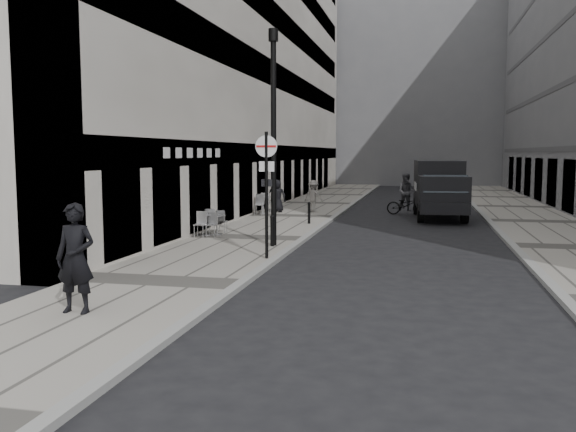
% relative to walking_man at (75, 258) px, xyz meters
% --- Properties ---
extents(ground, '(120.00, 120.00, 0.00)m').
position_rel_walking_man_xyz_m(ground, '(2.19, 0.33, -1.15)').
color(ground, black).
rests_on(ground, ground).
extents(sidewalk, '(4.00, 60.00, 0.12)m').
position_rel_walking_man_xyz_m(sidewalk, '(0.19, 18.33, -1.09)').
color(sidewalk, gray).
rests_on(sidewalk, ground).
extents(far_sidewalk, '(4.00, 60.00, 0.12)m').
position_rel_walking_man_xyz_m(far_sidewalk, '(11.19, 18.33, -1.09)').
color(far_sidewalk, gray).
rests_on(far_sidewalk, ground).
extents(building_left, '(4.00, 45.00, 18.00)m').
position_rel_walking_man_xyz_m(building_left, '(-3.81, 24.83, 7.85)').
color(building_left, beige).
rests_on(building_left, ground).
extents(building_far, '(24.00, 16.00, 22.00)m').
position_rel_walking_man_xyz_m(building_far, '(3.69, 56.33, 9.85)').
color(building_far, slate).
rests_on(building_far, ground).
extents(walking_man, '(0.77, 0.52, 2.06)m').
position_rel_walking_man_xyz_m(walking_man, '(0.00, 0.00, 0.00)').
color(walking_man, black).
rests_on(walking_man, sidewalk).
extents(sign_post, '(0.61, 0.12, 3.56)m').
position_rel_walking_man_xyz_m(sign_post, '(1.99, 6.47, 1.26)').
color(sign_post, black).
rests_on(sign_post, sidewalk).
extents(lamppost, '(0.31, 0.31, 6.84)m').
position_rel_walking_man_xyz_m(lamppost, '(1.59, 8.94, 2.78)').
color(lamppost, black).
rests_on(lamppost, sidewalk).
extents(bollard_near, '(0.12, 0.12, 0.94)m').
position_rel_walking_man_xyz_m(bollard_near, '(1.59, 8.73, -0.56)').
color(bollard_near, black).
rests_on(bollard_near, sidewalk).
extents(bollard_far, '(0.11, 0.11, 0.85)m').
position_rel_walking_man_xyz_m(bollard_far, '(1.59, 15.19, -0.60)').
color(bollard_far, black).
rests_on(bollard_far, sidewalk).
extents(panel_van, '(2.49, 5.93, 2.74)m').
position_rel_walking_man_xyz_m(panel_van, '(7.03, 19.69, 0.39)').
color(panel_van, black).
rests_on(panel_van, ground).
extents(cyclist, '(1.97, 0.76, 2.10)m').
position_rel_walking_man_xyz_m(cyclist, '(5.49, 21.04, -0.33)').
color(cyclist, black).
rests_on(cyclist, ground).
extents(pedestrian_a, '(1.01, 0.56, 1.63)m').
position_rel_walking_man_xyz_m(pedestrian_a, '(-1.09, 20.41, -0.21)').
color(pedestrian_a, '#4E4E52').
rests_on(pedestrian_a, sidewalk).
extents(pedestrian_b, '(1.17, 0.88, 1.61)m').
position_rel_walking_man_xyz_m(pedestrian_b, '(0.86, 20.33, -0.22)').
color(pedestrian_b, gray).
rests_on(pedestrian_b, sidewalk).
extents(pedestrian_c, '(0.82, 0.57, 1.62)m').
position_rel_walking_man_xyz_m(pedestrian_c, '(-0.89, 19.82, -0.22)').
color(pedestrian_c, black).
rests_on(pedestrian_c, sidewalk).
extents(cafe_table_near, '(0.66, 1.48, 0.84)m').
position_rel_walking_man_xyz_m(cafe_table_near, '(-1.07, 11.01, -0.60)').
color(cafe_table_near, '#A5A5A7').
rests_on(cafe_table_near, sidewalk).
extents(cafe_table_mid, '(0.70, 1.58, 0.90)m').
position_rel_walking_man_xyz_m(cafe_table_mid, '(-1.41, 10.81, -0.57)').
color(cafe_table_mid, silver).
rests_on(cafe_table_mid, sidewalk).
extents(cafe_table_far, '(0.77, 1.75, 0.99)m').
position_rel_walking_man_xyz_m(cafe_table_far, '(-1.41, 18.83, -0.52)').
color(cafe_table_far, silver).
rests_on(cafe_table_far, sidewalk).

